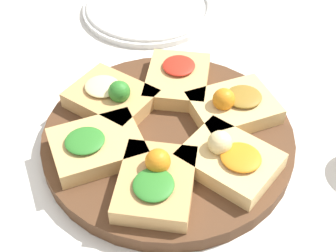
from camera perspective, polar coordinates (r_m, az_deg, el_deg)
name	(u,v)px	position (r m, az deg, el deg)	size (l,w,h in m)	color
ground_plane	(168,144)	(0.64, 0.00, -2.17)	(3.00, 3.00, 0.00)	silver
serving_board	(168,138)	(0.63, 0.00, -1.47)	(0.34, 0.34, 0.02)	#51331E
focaccia_slice_0	(233,106)	(0.65, 7.95, 2.43)	(0.14, 0.14, 0.05)	#DBB775
focaccia_slice_1	(178,79)	(0.69, 1.17, 5.79)	(0.13, 0.11, 0.03)	tan
focaccia_slice_2	(111,97)	(0.66, -6.93, 3.54)	(0.11, 0.13, 0.05)	tan
focaccia_slice_3	(96,146)	(0.60, -8.76, -2.39)	(0.14, 0.14, 0.03)	tan
focaccia_slice_4	(156,181)	(0.55, -1.48, -6.76)	(0.13, 0.11, 0.05)	tan
focaccia_slice_5	(230,158)	(0.58, 7.51, -3.94)	(0.12, 0.13, 0.05)	#DBB775
plate_right	(149,7)	(0.91, -2.38, 14.24)	(0.25, 0.25, 0.02)	white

